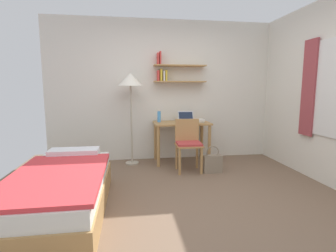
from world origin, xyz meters
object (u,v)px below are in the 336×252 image
at_px(laptop, 186,119).
at_px(water_bottle, 159,117).
at_px(bed, 61,192).
at_px(standing_lamp, 131,84).
at_px(desk, 181,130).
at_px(handbag, 212,163).
at_px(desk_chair, 188,142).
at_px(book_stack, 200,121).

xyz_separation_m(laptop, water_bottle, (-0.50, 0.02, 0.05)).
distance_m(bed, standing_lamp, 2.27).
xyz_separation_m(desk, handbag, (0.37, -0.68, -0.45)).
bearing_deg(water_bottle, handbag, -44.10).
relative_size(bed, desk_chair, 2.24).
relative_size(desk_chair, book_stack, 3.61).
distance_m(desk, standing_lamp, 1.23).
distance_m(desk_chair, laptop, 0.66).
bearing_deg(handbag, laptop, 110.82).
distance_m(bed, laptop, 2.60).
height_order(standing_lamp, handbag, standing_lamp).
bearing_deg(bed, water_bottle, 55.05).
bearing_deg(bed, laptop, 45.50).
height_order(laptop, book_stack, laptop).
bearing_deg(handbag, bed, -152.34).
xyz_separation_m(bed, book_stack, (2.01, 1.71, 0.53)).
xyz_separation_m(desk_chair, standing_lamp, (-0.91, 0.53, 0.95)).
bearing_deg(bed, desk_chair, 36.21).
height_order(standing_lamp, laptop, standing_lamp).
xyz_separation_m(desk_chair, laptop, (0.09, 0.57, 0.31)).
xyz_separation_m(standing_lamp, laptop, (1.00, 0.04, -0.64)).
relative_size(standing_lamp, laptop, 5.47).
xyz_separation_m(bed, desk, (1.68, 1.75, 0.36)).
xyz_separation_m(bed, laptop, (1.78, 1.81, 0.55)).
distance_m(book_stack, handbag, 0.88).
relative_size(desk_chair, standing_lamp, 0.52).
height_order(bed, handbag, bed).
relative_size(bed, desk, 1.89).
bearing_deg(handbag, standing_lamp, 151.70).
height_order(desk, handbag, desk).
bearing_deg(desk, bed, -133.80).
bearing_deg(handbag, desk, 118.99).
bearing_deg(desk_chair, laptop, 81.28).
bearing_deg(laptop, desk, -149.87).
height_order(bed, standing_lamp, standing_lamp).
bearing_deg(desk, water_bottle, 169.18).
bearing_deg(standing_lamp, handbag, -28.30).
bearing_deg(book_stack, bed, -139.60).
relative_size(desk, desk_chair, 1.19).
bearing_deg(bed, desk, 46.20).
bearing_deg(handbag, water_bottle, 135.90).
bearing_deg(book_stack, standing_lamp, 177.49).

